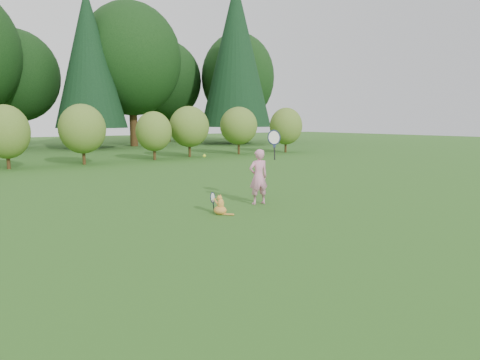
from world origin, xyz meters
TOP-DOWN VIEW (x-y plane):
  - ground at (0.00, 0.00)m, footprint 100.00×100.00m
  - shrub_row at (0.00, 13.00)m, footprint 28.00×3.00m
  - woodland_backdrop at (0.00, 23.00)m, footprint 48.00×10.00m
  - child at (1.04, 1.23)m, footprint 0.77×0.52m
  - cat at (-0.28, 0.86)m, footprint 0.35×0.58m
  - tennis_ball at (-0.14, 1.74)m, footprint 0.07×0.07m

SIDE VIEW (x-z plane):
  - ground at x=0.00m, z-range 0.00..0.00m
  - cat at x=-0.28m, z-range -0.07..0.51m
  - child at x=1.04m, z-range -0.29..1.66m
  - tennis_ball at x=-0.14m, z-range 1.14..1.21m
  - shrub_row at x=0.00m, z-range 0.00..2.80m
  - woodland_backdrop at x=0.00m, z-range 0.00..15.00m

